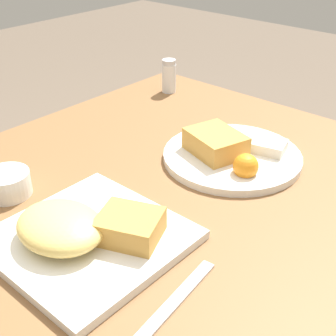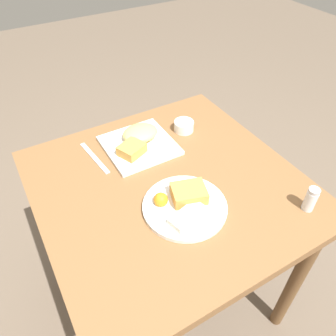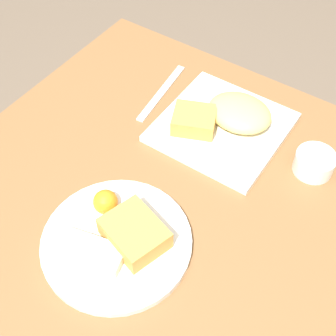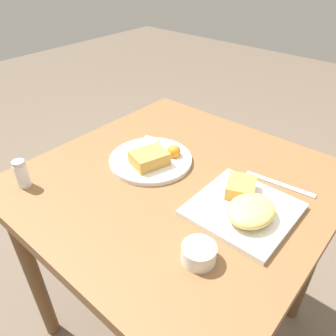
# 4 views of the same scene
# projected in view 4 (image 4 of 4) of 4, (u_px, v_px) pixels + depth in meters

# --- Properties ---
(ground_plane) EXTENTS (8.00, 8.00, 0.00)m
(ground_plane) POSITION_uv_depth(u_px,v_px,m) (175.00, 320.00, 1.38)
(ground_plane) COLOR brown
(dining_table) EXTENTS (0.83, 0.83, 0.75)m
(dining_table) POSITION_uv_depth(u_px,v_px,m) (177.00, 205.00, 1.00)
(dining_table) COLOR brown
(dining_table) RESTS_ON ground_plane
(plate_square_near) EXTENTS (0.24, 0.24, 0.06)m
(plate_square_near) POSITION_uv_depth(u_px,v_px,m) (245.00, 207.00, 0.81)
(plate_square_near) COLOR white
(plate_square_near) RESTS_ON dining_table
(plate_oval_far) EXTENTS (0.25, 0.25, 0.05)m
(plate_oval_far) POSITION_uv_depth(u_px,v_px,m) (151.00, 158.00, 1.01)
(plate_oval_far) COLOR white
(plate_oval_far) RESTS_ON dining_table
(sauce_ramekin) EXTENTS (0.08, 0.08, 0.04)m
(sauce_ramekin) POSITION_uv_depth(u_px,v_px,m) (199.00, 253.00, 0.70)
(sauce_ramekin) COLOR white
(sauce_ramekin) RESTS_ON dining_table
(salt_shaker) EXTENTS (0.03, 0.03, 0.08)m
(salt_shaker) POSITION_uv_depth(u_px,v_px,m) (22.00, 175.00, 0.90)
(salt_shaker) COLOR white
(salt_shaker) RESTS_ON dining_table
(butter_knife) EXTENTS (0.04, 0.20, 0.00)m
(butter_knife) POSITION_uv_depth(u_px,v_px,m) (280.00, 184.00, 0.92)
(butter_knife) COLOR silver
(butter_knife) RESTS_ON dining_table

